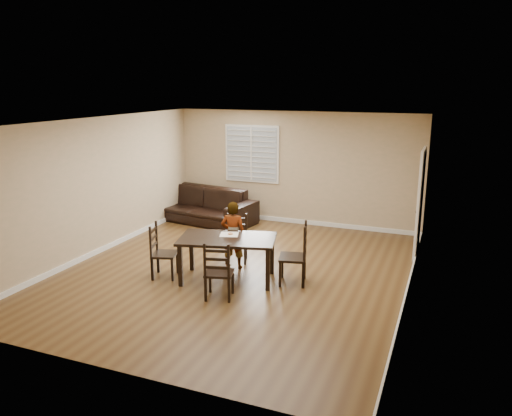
% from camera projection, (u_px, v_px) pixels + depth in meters
% --- Properties ---
extents(ground, '(7.00, 7.00, 0.00)m').
position_uv_depth(ground, '(236.00, 271.00, 9.09)').
color(ground, brown).
rests_on(ground, ground).
extents(room, '(6.04, 7.04, 2.72)m').
position_uv_depth(room, '(241.00, 172.00, 8.80)').
color(room, tan).
rests_on(room, ground).
extents(dining_table, '(1.81, 1.30, 0.77)m').
position_uv_depth(dining_table, '(227.00, 243.00, 8.55)').
color(dining_table, black).
rests_on(dining_table, ground).
extents(chair_near, '(0.51, 0.49, 0.91)m').
position_uv_depth(chair_near, '(237.00, 239.00, 9.60)').
color(chair_near, black).
rests_on(chair_near, ground).
extents(chair_far, '(0.52, 0.50, 0.96)m').
position_uv_depth(chair_far, '(218.00, 274.00, 7.78)').
color(chair_far, black).
rests_on(chair_far, ground).
extents(chair_left, '(0.52, 0.54, 0.97)m').
position_uv_depth(chair_left, '(158.00, 253.00, 8.75)').
color(chair_left, black).
rests_on(chair_left, ground).
extents(chair_right, '(0.55, 0.57, 1.06)m').
position_uv_depth(chair_right, '(300.00, 256.00, 8.44)').
color(chair_right, black).
rests_on(chair_right, ground).
extents(child, '(0.50, 0.37, 1.26)m').
position_uv_depth(child, '(233.00, 235.00, 9.13)').
color(child, gray).
rests_on(child, ground).
extents(napkin, '(0.40, 0.40, 0.00)m').
position_uv_depth(napkin, '(229.00, 234.00, 8.70)').
color(napkin, beige).
rests_on(napkin, dining_table).
extents(donut, '(0.09, 0.09, 0.03)m').
position_uv_depth(donut, '(230.00, 233.00, 8.69)').
color(donut, '#CA8548').
rests_on(donut, napkin).
extents(sofa, '(2.96, 1.53, 0.82)m').
position_uv_depth(sofa, '(200.00, 205.00, 12.33)').
color(sofa, black).
rests_on(sofa, ground).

